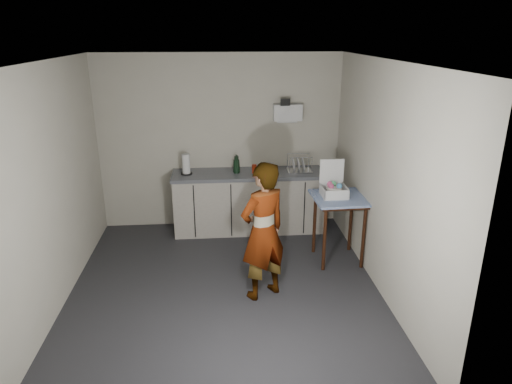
{
  "coord_description": "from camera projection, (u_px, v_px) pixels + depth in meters",
  "views": [
    {
      "loc": [
        -0.04,
        -4.71,
        2.89
      ],
      "look_at": [
        0.41,
        0.45,
        1.05
      ],
      "focal_mm": 32.0,
      "sensor_mm": 36.0,
      "label": 1
    }
  ],
  "objects": [
    {
      "name": "ground",
      "position": [
        225.0,
        289.0,
        5.4
      ],
      "size": [
        4.0,
        4.0,
        0.0
      ],
      "primitive_type": "plane",
      "color": "#26262B",
      "rests_on": "ground"
    },
    {
      "name": "wall_back",
      "position": [
        220.0,
        143.0,
        6.83
      ],
      "size": [
        3.6,
        0.02,
        2.6
      ],
      "primitive_type": "cube",
      "color": "beige",
      "rests_on": "ground"
    },
    {
      "name": "wall_right",
      "position": [
        382.0,
        180.0,
        5.1
      ],
      "size": [
        0.02,
        4.0,
        2.6
      ],
      "primitive_type": "cube",
      "color": "beige",
      "rests_on": "ground"
    },
    {
      "name": "wall_left",
      "position": [
        53.0,
        189.0,
        4.82
      ],
      "size": [
        0.02,
        4.0,
        2.6
      ],
      "primitive_type": "cube",
      "color": "beige",
      "rests_on": "ground"
    },
    {
      "name": "ceiling",
      "position": [
        219.0,
        61.0,
        4.53
      ],
      "size": [
        3.6,
        4.0,
        0.01
      ],
      "primitive_type": "cube",
      "color": "white",
      "rests_on": "wall_back"
    },
    {
      "name": "kitchen_counter",
      "position": [
        248.0,
        203.0,
        6.88
      ],
      "size": [
        2.24,
        0.62,
        0.91
      ],
      "color": "black",
      "rests_on": "ground"
    },
    {
      "name": "wall_shelf",
      "position": [
        288.0,
        113.0,
        6.69
      ],
      "size": [
        0.42,
        0.18,
        0.37
      ],
      "color": "white",
      "rests_on": "ground"
    },
    {
      "name": "side_table",
      "position": [
        340.0,
        205.0,
        5.84
      ],
      "size": [
        0.71,
        0.71,
        0.89
      ],
      "rotation": [
        0.0,
        0.0,
        0.04
      ],
      "color": "#34160B",
      "rests_on": "ground"
    },
    {
      "name": "standing_man",
      "position": [
        263.0,
        232.0,
        5.02
      ],
      "size": [
        0.7,
        0.63,
        1.59
      ],
      "primitive_type": "imported",
      "rotation": [
        0.0,
        0.0,
        3.69
      ],
      "color": "#B2A593",
      "rests_on": "ground"
    },
    {
      "name": "soap_bottle",
      "position": [
        236.0,
        164.0,
        6.65
      ],
      "size": [
        0.14,
        0.14,
        0.27
      ],
      "primitive_type": "imported",
      "rotation": [
        0.0,
        0.0,
        0.38
      ],
      "color": "black",
      "rests_on": "kitchen_counter"
    },
    {
      "name": "soda_can",
      "position": [
        254.0,
        169.0,
        6.66
      ],
      "size": [
        0.07,
        0.07,
        0.13
      ],
      "primitive_type": "cylinder",
      "color": "red",
      "rests_on": "kitchen_counter"
    },
    {
      "name": "dark_bottle",
      "position": [
        237.0,
        164.0,
        6.75
      ],
      "size": [
        0.07,
        0.07,
        0.23
      ],
      "primitive_type": "cylinder",
      "color": "black",
      "rests_on": "kitchen_counter"
    },
    {
      "name": "paper_towel",
      "position": [
        186.0,
        165.0,
        6.6
      ],
      "size": [
        0.17,
        0.17,
        0.3
      ],
      "color": "black",
      "rests_on": "kitchen_counter"
    },
    {
      "name": "dish_rack",
      "position": [
        299.0,
        168.0,
        6.75
      ],
      "size": [
        0.36,
        0.27,
        0.25
      ],
      "color": "silver",
      "rests_on": "kitchen_counter"
    },
    {
      "name": "bakery_box",
      "position": [
        334.0,
        188.0,
        5.81
      ],
      "size": [
        0.32,
        0.33,
        0.44
      ],
      "rotation": [
        0.0,
        0.0,
        0.01
      ],
      "color": "white",
      "rests_on": "side_table"
    }
  ]
}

